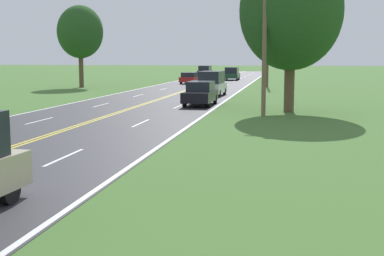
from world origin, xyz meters
TOP-DOWN VIEW (x-y plane):
  - utility_pole_midground at (8.30, 29.67)m, footprint 1.80×0.24m
  - utility_pole_far at (7.37, 58.12)m, footprint 1.80×0.24m
  - tree_left_verge at (9.66, 32.18)m, footprint 5.87×5.87m
  - tree_mid_treeline at (-11.81, 53.99)m, footprint 4.75×4.75m
  - car_black_sedan_mid_near at (3.90, 35.54)m, footprint 1.78×4.64m
  - car_white_van_mid_far at (3.39, 44.21)m, footprint 2.11×4.35m
  - car_red_hatchback_receding at (-2.00, 63.69)m, footprint 1.92×4.27m
  - car_dark_green_suv_distant at (1.88, 74.56)m, footprint 1.91×4.49m
  - car_dark_grey_suv_horizon at (-3.44, 84.60)m, footprint 1.89×4.51m

SIDE VIEW (x-z plane):
  - car_red_hatchback_receding at x=-2.00m, z-range 0.05..1.41m
  - car_black_sedan_mid_near at x=3.90m, z-range 0.02..1.60m
  - car_dark_green_suv_distant at x=1.88m, z-range 0.04..1.81m
  - car_dark_grey_suv_horizon at x=-3.44m, z-range 0.05..1.88m
  - car_white_van_mid_far at x=3.39m, z-range 0.01..2.04m
  - utility_pole_midground at x=8.30m, z-range 0.15..7.48m
  - utility_pole_far at x=7.37m, z-range 0.15..8.00m
  - tree_mid_treeline at x=-11.81m, z-range 1.49..9.99m
  - tree_left_verge at x=9.66m, z-range 1.19..10.35m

